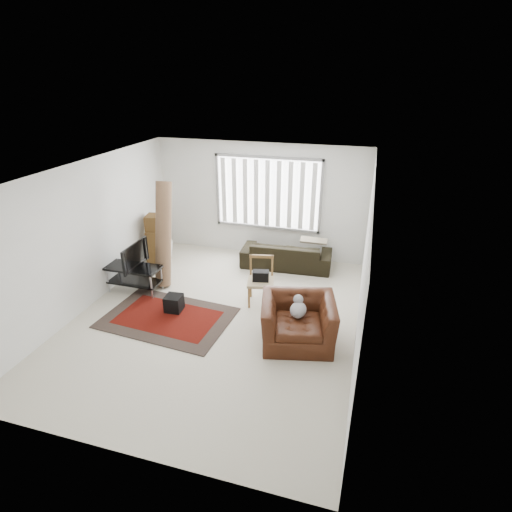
# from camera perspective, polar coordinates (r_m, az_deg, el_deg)

# --- Properties ---
(room) EXTENTS (6.00, 6.02, 2.71)m
(room) POSITION_cam_1_polar(r_m,az_deg,el_deg) (7.10, -4.55, 5.37)
(room) COLOR beige
(room) RESTS_ON ground
(persian_rug) EXTENTS (2.39, 1.69, 0.02)m
(persian_rug) POSITION_cam_1_polar(r_m,az_deg,el_deg) (7.59, -12.49, -8.59)
(persian_rug) COLOR black
(persian_rug) RESTS_ON ground
(tv_stand) EXTENTS (1.10, 0.49, 0.55)m
(tv_stand) POSITION_cam_1_polar(r_m,az_deg,el_deg) (8.46, -17.03, -2.39)
(tv_stand) COLOR black
(tv_stand) RESTS_ON ground
(tv) EXTENTS (0.12, 0.89, 0.51)m
(tv) POSITION_cam_1_polar(r_m,az_deg,el_deg) (8.29, -17.37, 0.12)
(tv) COLOR black
(tv) RESTS_ON tv_stand
(subwoofer) EXTENTS (0.32, 0.32, 0.30)m
(subwoofer) POSITION_cam_1_polar(r_m,az_deg,el_deg) (7.69, -11.64, -6.60)
(subwoofer) COLOR black
(subwoofer) RESTS_ON persian_rug
(moving_boxes) EXTENTS (0.54, 0.51, 1.16)m
(moving_boxes) POSITION_cam_1_polar(r_m,az_deg,el_deg) (9.55, -13.90, 2.11)
(moving_boxes) COLOR brown
(moving_boxes) RESTS_ON ground
(white_flatpack) EXTENTS (0.53, 0.30, 0.63)m
(white_flatpack) POSITION_cam_1_polar(r_m,az_deg,el_deg) (9.53, -13.22, 0.65)
(white_flatpack) COLOR silver
(white_flatpack) RESTS_ON ground
(rolled_rug) EXTENTS (0.38, 0.85, 2.16)m
(rolled_rug) POSITION_cam_1_polar(r_m,az_deg,el_deg) (8.41, -13.08, 3.03)
(rolled_rug) COLOR brown
(rolled_rug) RESTS_ON ground
(sofa) EXTENTS (2.08, 0.99, 0.78)m
(sofa) POSITION_cam_1_polar(r_m,az_deg,el_deg) (9.15, 4.38, 0.77)
(sofa) COLOR black
(sofa) RESTS_ON ground
(side_chair) EXTENTS (0.58, 0.58, 0.92)m
(side_chair) POSITION_cam_1_polar(r_m,az_deg,el_deg) (7.65, 0.68, -3.30)
(side_chair) COLOR #998764
(side_chair) RESTS_ON ground
(armchair) EXTENTS (1.39, 1.27, 0.88)m
(armchair) POSITION_cam_1_polar(r_m,az_deg,el_deg) (6.64, 6.02, -8.86)
(armchair) COLOR #3E1A0C
(armchair) RESTS_ON ground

